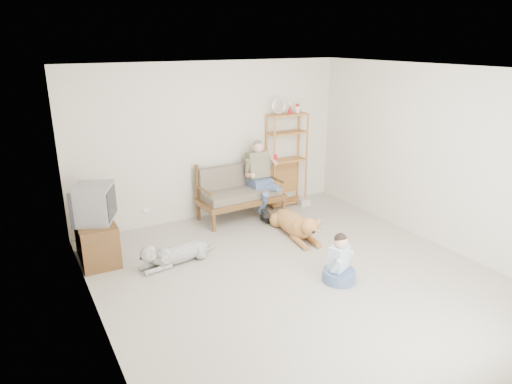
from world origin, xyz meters
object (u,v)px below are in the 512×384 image
etagere (287,159)px  tv_stand (96,241)px  golden_retriever (296,225)px  loveseat (239,191)px

etagere → tv_stand: etagere is taller
golden_retriever → loveseat: bearing=115.7°
etagere → tv_stand: bearing=-169.7°
etagere → golden_retriever: 1.66m
loveseat → tv_stand: bearing=-170.9°
loveseat → etagere: (1.08, 0.15, 0.41)m
tv_stand → golden_retriever: bearing=-11.3°
etagere → tv_stand: (-3.65, -0.66, -0.60)m
tv_stand → golden_retriever: size_ratio=0.60×
tv_stand → etagere: bearing=11.8°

